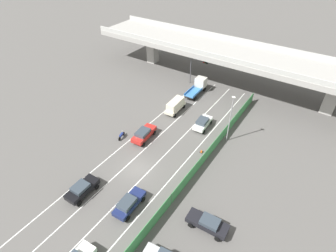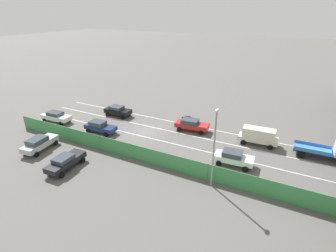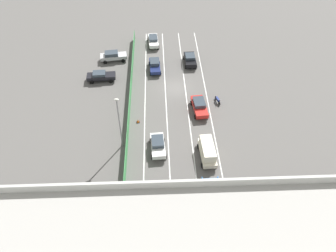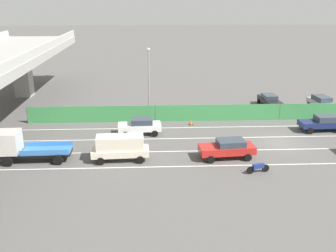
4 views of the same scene
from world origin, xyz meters
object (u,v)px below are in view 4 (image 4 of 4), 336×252
parked_sedan_dark (270,100)px  street_lamp (149,78)px  car_sedan_white (140,126)px  flatbed_truck_blue (21,146)px  car_sedan_red (228,148)px  traffic_cone (191,122)px  car_sedan_navy (323,122)px  motorcycle (258,167)px  parked_wagon_silver (322,103)px  car_van_cream (120,146)px

parked_sedan_dark → street_lamp: bearing=106.3°
car_sedan_white → flatbed_truck_blue: bearing=122.1°
car_sedan_red → traffic_cone: 9.26m
car_sedan_white → car_sedan_red: bearing=-129.3°
car_sedan_navy → car_sedan_white: car_sedan_white is taller
parked_sedan_dark → motorcycle: bearing=160.7°
parked_sedan_dark → street_lamp: 16.00m
car_sedan_white → street_lamp: 6.14m
motorcycle → traffic_cone: bearing=18.6°
car_sedan_white → parked_wagon_silver: (7.53, -21.78, 0.02)m
flatbed_truck_blue → car_sedan_white: bearing=-57.9°
car_van_cream → parked_wagon_silver: car_van_cream is taller
car_sedan_navy → car_sedan_white: size_ratio=1.05×
car_sedan_white → street_lamp: (4.69, -0.92, 3.85)m
car_sedan_navy → parked_wagon_silver: 7.95m
car_sedan_navy → street_lamp: (4.47, 17.72, 3.87)m
flatbed_truck_blue → parked_sedan_dark: bearing=-59.3°
car_sedan_red → parked_sedan_dark: size_ratio=1.02×
motorcycle → street_lamp: size_ratio=0.24×
car_sedan_red → parked_sedan_dark: car_sedan_red is taller
street_lamp → parked_sedan_dark: bearing=-73.7°
car_van_cream → motorcycle: (-2.97, -10.94, -0.77)m
car_sedan_navy → flatbed_truck_blue: 29.10m
car_sedan_navy → street_lamp: street_lamp is taller
flatbed_truck_blue → motorcycle: flatbed_truck_blue is taller
car_sedan_red → car_van_cream: (-0.04, 9.11, 0.31)m
car_van_cream → traffic_cone: size_ratio=8.81×
car_sedan_navy → parked_wagon_silver: size_ratio=0.95×
traffic_cone → street_lamp: bearing=66.5°
traffic_cone → car_van_cream: bearing=142.6°
car_sedan_red → car_sedan_white: size_ratio=1.11×
car_van_cream → flatbed_truck_blue: (0.13, 8.25, 0.12)m
flatbed_truck_blue → parked_wagon_silver: (13.65, -31.54, -0.41)m
flatbed_truck_blue → traffic_cone: bearing=-59.6°
parked_sedan_dark → traffic_cone: size_ratio=8.55×
street_lamp → car_sedan_white: bearing=168.9°
street_lamp → traffic_cone: size_ratio=14.45×
traffic_cone → parked_wagon_silver: bearing=-73.8°
car_sedan_navy → car_sedan_red: bearing=120.2°
car_van_cream → parked_sedan_dark: bearing=-48.6°
car_van_cream → street_lamp: (10.95, -2.43, 3.54)m
parked_wagon_silver → traffic_cone: 17.09m
car_sedan_navy → car_van_cream: (-6.47, 20.15, 0.33)m
car_sedan_red → street_lamp: street_lamp is taller
car_sedan_red → parked_wagon_silver: size_ratio=1.01×
car_sedan_white → motorcycle: size_ratio=2.27×
car_sedan_navy → motorcycle: size_ratio=2.38×
parked_wagon_silver → flatbed_truck_blue: bearing=113.4°
car_sedan_navy → car_van_cream: bearing=107.8°
car_van_cream → traffic_cone: car_van_cream is taller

